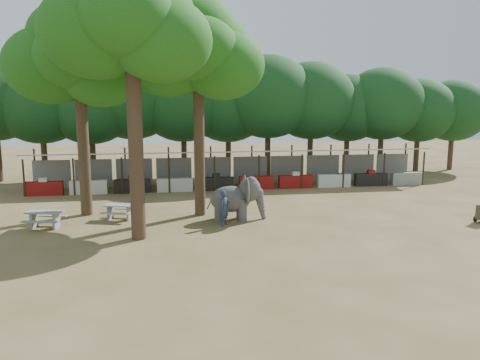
{
  "coord_description": "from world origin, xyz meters",
  "views": [
    {
      "loc": [
        -4.71,
        -18.42,
        5.95
      ],
      "look_at": [
        -1.0,
        5.0,
        2.0
      ],
      "focal_mm": 35.0,
      "sensor_mm": 36.0,
      "label": 1
    }
  ],
  "objects": [
    {
      "name": "vendor_stalls",
      "position": [
        -0.0,
        13.84,
        1.18
      ],
      "size": [
        28.0,
        2.99,
        2.8
      ],
      "color": "gray",
      "rests_on": "ground"
    },
    {
      "name": "handler",
      "position": [
        -1.98,
        3.62,
        0.86
      ],
      "size": [
        0.72,
        0.74,
        1.73
      ],
      "primitive_type": "imported",
      "rotation": [
        0.0,
        0.0,
        0.84
      ],
      "color": "#26384C",
      "rests_on": "ground"
    },
    {
      "name": "elephant",
      "position": [
        -1.2,
        4.64,
        1.12
      ],
      "size": [
        2.93,
        2.24,
        2.23
      ],
      "rotation": [
        0.0,
        0.0,
        -0.06
      ],
      "color": "#403E3E",
      "rests_on": "ground"
    },
    {
      "name": "yard_tree_back",
      "position": [
        -3.13,
        6.19,
        8.54
      ],
      "size": [
        7.1,
        6.9,
        11.36
      ],
      "color": "#332316",
      "rests_on": "ground"
    },
    {
      "name": "backdrop_trees",
      "position": [
        0.0,
        19.0,
        5.51
      ],
      "size": [
        46.46,
        5.95,
        8.33
      ],
      "color": "#332316",
      "rests_on": "ground"
    },
    {
      "name": "picnic_table_far",
      "position": [
        -7.14,
        5.63,
        0.51
      ],
      "size": [
        1.9,
        1.8,
        0.78
      ],
      "rotation": [
        0.0,
        0.0,
        -0.29
      ],
      "color": "gray",
      "rests_on": "ground"
    },
    {
      "name": "ground",
      "position": [
        0.0,
        0.0,
        0.0
      ],
      "size": [
        100.0,
        100.0,
        0.0
      ],
      "primitive_type": "plane",
      "color": "brown",
      "rests_on": "ground"
    },
    {
      "name": "yard_tree_center",
      "position": [
        -6.13,
        2.19,
        9.21
      ],
      "size": [
        7.1,
        6.9,
        12.04
      ],
      "color": "#332316",
      "rests_on": "ground"
    },
    {
      "name": "picnic_table_near",
      "position": [
        -10.52,
        4.46,
        0.54
      ],
      "size": [
        1.91,
        1.78,
        0.83
      ],
      "rotation": [
        0.0,
        0.0,
        -0.2
      ],
      "color": "gray",
      "rests_on": "ground"
    },
    {
      "name": "yard_tree_left",
      "position": [
        -9.13,
        7.19,
        8.2
      ],
      "size": [
        7.1,
        6.9,
        11.02
      ],
      "color": "#332316",
      "rests_on": "ground"
    }
  ]
}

